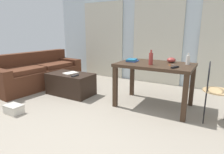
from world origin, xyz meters
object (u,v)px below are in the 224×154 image
object	(u,v)px
book_stack	(132,60)
tv_remote_primary	(75,76)
scissors	(171,65)
shoebox	(14,109)
craft_table	(155,70)
wire_chair	(213,85)
bottle_far	(188,60)
coffee_table	(71,84)
bottle_near	(151,58)
magazine	(70,73)
bowl	(171,60)
tv_remote_on_table	(175,67)
couch	(38,73)

from	to	relation	value
book_stack	tv_remote_primary	distance (m)	1.14
book_stack	scissors	distance (m)	0.70
shoebox	craft_table	bearing A→B (deg)	37.60
wire_chair	bottle_far	xyz separation A→B (m)	(-0.41, 0.30, 0.29)
coffee_table	bottle_near	world-z (taller)	bottle_near
wire_chair	magazine	distance (m)	2.60
bowl	tv_remote_primary	xyz separation A→B (m)	(-1.66, -0.60, -0.35)
bowl	shoebox	xyz separation A→B (m)	(-2.05, -1.66, -0.73)
magazine	tv_remote_on_table	bearing A→B (deg)	13.01
couch	coffee_table	xyz separation A→B (m)	(1.08, -0.07, -0.09)
shoebox	tv_remote_primary	bearing A→B (deg)	69.73
tv_remote_on_table	magazine	bearing A→B (deg)	-162.63
couch	craft_table	world-z (taller)	couch
coffee_table	scissors	world-z (taller)	scissors
bottle_far	magazine	distance (m)	2.25
book_stack	scissors	xyz separation A→B (m)	(0.70, -0.04, -0.02)
magazine	scissors	bearing A→B (deg)	18.84
coffee_table	tv_remote_primary	xyz separation A→B (m)	(0.24, -0.13, 0.23)
shoebox	couch	bearing A→B (deg)	126.46
tv_remote_on_table	scissors	size ratio (longest dim) A/B	1.68
bottle_far	tv_remote_on_table	xyz separation A→B (m)	(-0.12, -0.40, -0.07)
tv_remote_primary	book_stack	bearing A→B (deg)	18.34
craft_table	couch	bearing A→B (deg)	-176.55
tv_remote_primary	bottle_near	bearing A→B (deg)	7.50
craft_table	magazine	xyz separation A→B (m)	(-1.69, -0.22, -0.20)
craft_table	shoebox	bearing A→B (deg)	-142.40
tv_remote_on_table	couch	bearing A→B (deg)	-163.52
bottle_near	tv_remote_on_table	bearing A→B (deg)	-12.32
wire_chair	tv_remote_on_table	xyz separation A→B (m)	(-0.53, -0.10, 0.22)
bottle_far	coffee_table	bearing A→B (deg)	-169.83
couch	magazine	world-z (taller)	couch
wire_chair	bottle_far	size ratio (longest dim) A/B	4.68
bowl	shoebox	distance (m)	2.74
couch	wire_chair	xyz separation A→B (m)	(3.67, 0.03, 0.24)
coffee_table	book_stack	bearing A→B (deg)	10.41
bowl	tv_remote_primary	world-z (taller)	bowl
book_stack	tv_remote_on_table	xyz separation A→B (m)	(0.80, -0.24, -0.01)
tv_remote_on_table	scissors	distance (m)	0.23
scissors	magazine	world-z (taller)	scissors
couch	shoebox	size ratio (longest dim) A/B	7.08
bottle_far	shoebox	world-z (taller)	bottle_far
tv_remote_primary	shoebox	distance (m)	1.19
wire_chair	shoebox	size ratio (longest dim) A/B	3.02
bowl	shoebox	bearing A→B (deg)	-140.99
coffee_table	magazine	world-z (taller)	magazine
couch	bottle_far	world-z (taller)	bottle_far
couch	coffee_table	size ratio (longest dim) A/B	2.21
craft_table	magazine	size ratio (longest dim) A/B	4.57
tv_remote_on_table	tv_remote_primary	size ratio (longest dim) A/B	0.99
tv_remote_primary	magazine	xyz separation A→B (m)	(-0.24, 0.14, -0.00)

